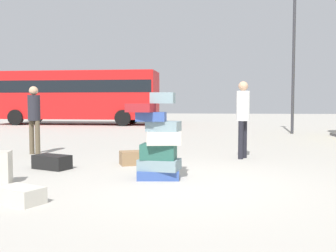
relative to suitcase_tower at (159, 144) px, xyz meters
The scene contains 10 objects.
ground_plane 0.78m from the suitcase_tower, 34.57° to the right, with size 80.00×80.00×0.00m, color #ADA89E.
suitcase_tower is the anchor object (origin of this frame).
suitcase_black_behind_tower 2.36m from the suitcase_tower, 161.83° to the left, with size 0.72×0.38×0.27m, color black.
suitcase_brown_upright_blue 1.65m from the suitcase_tower, 117.09° to the left, with size 0.56×0.38×0.28m, color olive.
suitcase_cream_left_side 2.35m from the suitcase_tower, 132.22° to the right, with size 0.60×0.35×0.21m, color beige.
suitcase_cream_right_side 2.50m from the suitcase_tower, 164.56° to the right, with size 0.22×0.31×0.52m, color beige.
person_bearded_onlooker 4.41m from the suitcase_tower, 143.05° to the left, with size 0.32×0.30×1.70m.
person_tourist_with_camera 3.05m from the suitcase_tower, 57.93° to the left, with size 0.30×0.32×1.78m.
parked_bus 17.16m from the suitcase_tower, 115.13° to the left, with size 9.83×2.78×3.15m.
lamp_post 11.31m from the suitcase_tower, 66.74° to the left, with size 0.36×0.36×6.40m.
Camera 1 is at (0.47, -5.84, 1.28)m, focal length 39.66 mm.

